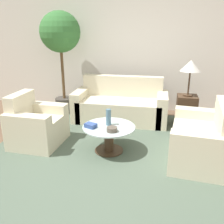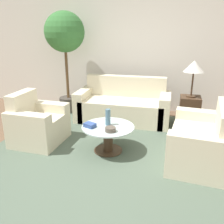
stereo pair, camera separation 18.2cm
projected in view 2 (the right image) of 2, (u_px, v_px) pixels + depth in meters
The scene contains 13 objects.
ground_plane at pixel (95, 173), 3.26m from camera, with size 14.00×14.00×0.00m, color brown.
wall_back at pixel (133, 51), 5.47m from camera, with size 10.00×0.06×2.60m.
rug at pixel (108, 151), 3.85m from camera, with size 3.61×3.65×0.01m.
sofa_main at pixel (124, 106), 5.05m from camera, with size 1.84×0.80×0.86m.
armchair at pixel (36, 125), 4.08m from camera, with size 0.77×0.84×0.83m.
loveseat at pixel (204, 143), 3.45m from camera, with size 0.89×1.28×0.84m.
coffee_table at pixel (108, 135), 3.76m from camera, with size 0.79×0.79×0.41m.
side_table at pixel (189, 112), 4.68m from camera, with size 0.37×0.37×0.59m.
table_lamp at pixel (194, 67), 4.41m from camera, with size 0.37×0.37×0.66m.
potted_plant at pixel (65, 39), 5.15m from camera, with size 0.83×0.83×2.13m.
vase at pixel (108, 117), 3.73m from camera, with size 0.08×0.08×0.25m.
bowl at pixel (110, 129), 3.52m from camera, with size 0.15×0.15×0.06m.
book_stack at pixel (90, 125), 3.68m from camera, with size 0.20×0.17×0.06m.
Camera 2 is at (0.89, -2.68, 1.82)m, focal length 40.00 mm.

